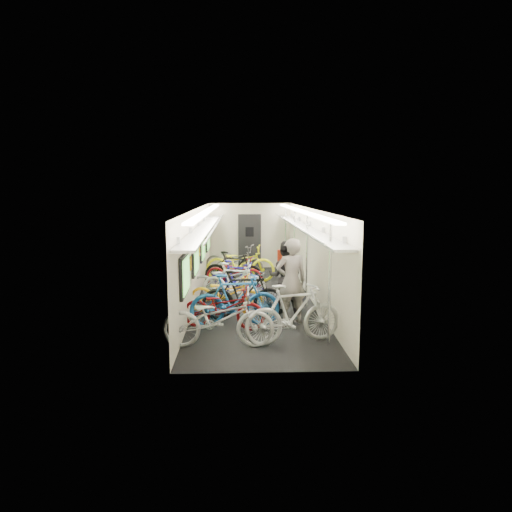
{
  "coord_description": "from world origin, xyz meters",
  "views": [
    {
      "loc": [
        -0.41,
        -11.89,
        2.87
      ],
      "look_at": [
        0.05,
        0.01,
        1.15
      ],
      "focal_mm": 32.0,
      "sensor_mm": 36.0,
      "label": 1
    }
  ],
  "objects": [
    {
      "name": "bicycle_2",
      "position": [
        -0.73,
        -2.65,
        0.46
      ],
      "size": [
        1.84,
        0.99,
        0.92
      ],
      "primitive_type": "imported",
      "rotation": [
        0.0,
        0.0,
        1.34
      ],
      "color": "maroon",
      "rests_on": "ground"
    },
    {
      "name": "bicycle_9",
      "position": [
        -0.56,
        1.45,
        0.54
      ],
      "size": [
        1.86,
        0.97,
        1.08
      ],
      "primitive_type": "imported",
      "rotation": [
        0.0,
        0.0,
        1.3
      ],
      "color": "black",
      "rests_on": "ground"
    },
    {
      "name": "bicycle_8",
      "position": [
        -0.54,
        1.41,
        0.46
      ],
      "size": [
        1.86,
        1.1,
        0.92
      ],
      "primitive_type": "imported",
      "rotation": [
        0.0,
        0.0,
        1.27
      ],
      "color": "maroon",
      "rests_on": "ground"
    },
    {
      "name": "bicycle_3",
      "position": [
        -0.3,
        -2.0,
        0.56
      ],
      "size": [
        1.88,
        0.55,
        1.13
      ],
      "primitive_type": "imported",
      "rotation": [
        0.0,
        0.0,
        1.58
      ],
      "color": "black",
      "rests_on": "ground"
    },
    {
      "name": "bicycle_11",
      "position": [
        0.61,
        -3.63,
        0.57
      ],
      "size": [
        1.99,
        1.04,
        1.15
      ],
      "primitive_type": "imported",
      "rotation": [
        0.0,
        0.0,
        1.85
      ],
      "color": "silver",
      "rests_on": "ground"
    },
    {
      "name": "bicycle_0",
      "position": [
        -0.78,
        -3.77,
        0.54
      ],
      "size": [
        2.06,
        0.76,
        1.08
      ],
      "primitive_type": "imported",
      "rotation": [
        0.0,
        0.0,
        1.55
      ],
      "color": "#BDBCC1",
      "rests_on": "ground"
    },
    {
      "name": "bicycle_5",
      "position": [
        -0.53,
        -0.46,
        0.52
      ],
      "size": [
        1.8,
        1.03,
        1.04
      ],
      "primitive_type": "imported",
      "rotation": [
        0.0,
        0.0,
        1.24
      ],
      "color": "white",
      "rests_on": "ground"
    },
    {
      "name": "passenger_mid",
      "position": [
        0.69,
        -1.34,
        0.85
      ],
      "size": [
        0.96,
        0.84,
        1.69
      ],
      "primitive_type": "imported",
      "rotation": [
        0.0,
        0.0,
        2.87
      ],
      "color": "black",
      "rests_on": "ground"
    },
    {
      "name": "bicycle_12",
      "position": [
        -0.57,
        3.06,
        0.55
      ],
      "size": [
        2.21,
        1.46,
        1.1
      ],
      "primitive_type": "imported",
      "rotation": [
        0.0,
        0.0,
        1.19
      ],
      "color": "slate",
      "rests_on": "ground"
    },
    {
      "name": "passenger_near",
      "position": [
        0.72,
        -2.28,
        0.93
      ],
      "size": [
        0.75,
        0.56,
        1.86
      ],
      "primitive_type": "imported",
      "rotation": [
        0.0,
        0.0,
        3.33
      ],
      "color": "gray",
      "rests_on": "ground"
    },
    {
      "name": "train_car_shell",
      "position": [
        -0.36,
        0.71,
        1.66
      ],
      "size": [
        10.0,
        10.0,
        10.0
      ],
      "color": "black",
      "rests_on": "ground"
    },
    {
      "name": "bicycle_4",
      "position": [
        -0.7,
        -1.49,
        0.47
      ],
      "size": [
        1.91,
        1.11,
        0.95
      ],
      "primitive_type": "imported",
      "rotation": [
        0.0,
        0.0,
        1.28
      ],
      "color": "#F3AC16",
      "rests_on": "ground"
    },
    {
      "name": "backpack",
      "position": [
        0.64,
        -1.22,
        1.28
      ],
      "size": [
        0.26,
        0.14,
        0.38
      ],
      "primitive_type": "cube",
      "rotation": [
        0.0,
        0.0,
        -0.01
      ],
      "color": "#B22711",
      "rests_on": "passenger_near"
    },
    {
      "name": "bicycle_6",
      "position": [
        -0.69,
        -0.2,
        0.53
      ],
      "size": [
        2.05,
        0.83,
        1.06
      ],
      "primitive_type": "imported",
      "rotation": [
        0.0,
        0.0,
        1.5
      ],
      "color": "#A8A7AC",
      "rests_on": "ground"
    },
    {
      "name": "bicycle_1",
      "position": [
        -0.49,
        -2.52,
        0.57
      ],
      "size": [
        1.95,
        0.72,
        1.15
      ],
      "primitive_type": "imported",
      "rotation": [
        0.0,
        0.0,
        1.67
      ],
      "color": "#1B5DA6",
      "rests_on": "ground"
    },
    {
      "name": "bicycle_10",
      "position": [
        -0.36,
        2.4,
        0.58
      ],
      "size": [
        2.28,
        1.07,
        1.15
      ],
      "primitive_type": "imported",
      "rotation": [
        0.0,
        0.0,
        1.43
      ],
      "color": "yellow",
      "rests_on": "ground"
    },
    {
      "name": "bicycle_7",
      "position": [
        -0.46,
        0.28,
        0.49
      ],
      "size": [
        1.69,
        1.07,
        0.99
      ],
      "primitive_type": "imported",
      "rotation": [
        0.0,
        0.0,
        1.17
      ],
      "color": "navy",
      "rests_on": "ground"
    }
  ]
}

